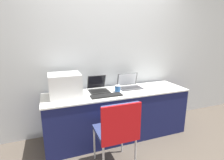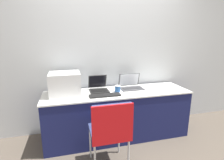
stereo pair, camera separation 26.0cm
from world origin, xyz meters
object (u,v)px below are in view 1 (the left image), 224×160
object	(u,v)px
chair	(118,128)
printer	(65,84)
laptop_right	(129,85)
external_keyboard	(106,96)
coffee_cup	(118,88)
laptop_left	(98,88)

from	to	relation	value
chair	printer	bearing A→B (deg)	120.82
printer	laptop_right	size ratio (longest dim) A/B	1.22
laptop_right	external_keyboard	size ratio (longest dim) A/B	0.79
printer	chair	bearing A→B (deg)	-59.18
printer	laptop_right	bearing A→B (deg)	3.03
external_keyboard	coffee_cup	size ratio (longest dim) A/B	4.65
laptop_right	external_keyboard	world-z (taller)	laptop_right
external_keyboard	coffee_cup	bearing A→B (deg)	33.10
printer	laptop_left	world-z (taller)	printer
external_keyboard	chair	xyz separation A→B (m)	(-0.06, -0.57, -0.19)
printer	coffee_cup	bearing A→B (deg)	-4.89
printer	coffee_cup	world-z (taller)	printer
coffee_cup	chair	distance (m)	0.81
laptop_left	external_keyboard	xyz separation A→B (m)	(0.04, -0.27, -0.04)
printer	coffee_cup	size ratio (longest dim) A/B	4.48
laptop_left	laptop_right	bearing A→B (deg)	-0.62
laptop_left	coffee_cup	distance (m)	0.29
laptop_right	external_keyboard	bearing A→B (deg)	-151.06
printer	chair	xyz separation A→B (m)	(0.47, -0.79, -0.35)
laptop_left	laptop_right	distance (m)	0.52
laptop_left	laptop_right	size ratio (longest dim) A/B	0.89
laptop_left	chair	distance (m)	0.88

